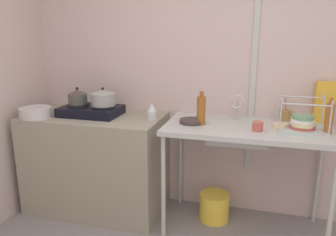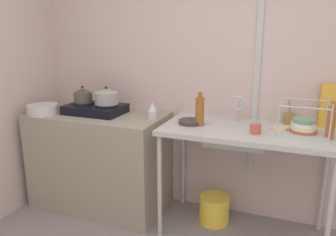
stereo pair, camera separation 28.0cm
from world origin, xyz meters
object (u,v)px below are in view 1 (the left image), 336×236
at_px(faucet, 237,103).
at_px(frying_pan, 192,121).
at_px(utensil_jar, 285,115).
at_px(cup_by_rack, 258,126).
at_px(percolator, 152,111).
at_px(pot_on_right_burner, 103,98).
at_px(stove, 91,110).
at_px(pot_beside_stove, 36,112).
at_px(bottle_by_sink, 201,110).
at_px(pot_on_left_burner, 78,97).
at_px(bucket_on_floor, 214,207).
at_px(bottle_by_rack, 329,118).
at_px(sink_basin, 238,133).
at_px(small_bowl_on_drainboard, 279,126).
at_px(cereal_box, 324,102).
at_px(dish_rack, 302,123).

bearing_deg(faucet, frying_pan, -152.34).
bearing_deg(utensil_jar, cup_by_rack, -120.18).
distance_m(percolator, faucet, 0.73).
bearing_deg(pot_on_right_burner, utensil_jar, 9.79).
bearing_deg(stove, pot_beside_stove, -154.58).
bearing_deg(bottle_by_sink, pot_on_left_burner, 177.71).
relative_size(bottle_by_sink, bucket_on_floor, 1.04).
height_order(faucet, bottle_by_rack, bottle_by_rack).
xyz_separation_m(percolator, bucket_on_floor, (0.56, 0.07, -0.87)).
height_order(sink_basin, cup_by_rack, cup_by_rack).
xyz_separation_m(pot_on_right_burner, bottle_by_rack, (1.85, -0.04, -0.05)).
xyz_separation_m(small_bowl_on_drainboard, cereal_box, (0.35, 0.27, 0.15)).
bearing_deg(utensil_jar, frying_pan, -158.62).
relative_size(bottle_by_rack, cereal_box, 0.78).
bearing_deg(stove, cup_by_rack, -4.35).
relative_size(pot_on_right_burner, pot_beside_stove, 0.80).
relative_size(frying_pan, bucket_on_floor, 0.78).
relative_size(dish_rack, bottle_by_sink, 1.30).
bearing_deg(percolator, pot_beside_stove, -168.23).
xyz_separation_m(pot_on_left_burner, faucet, (1.42, 0.16, -0.01)).
xyz_separation_m(sink_basin, cereal_box, (0.67, 0.29, 0.24)).
bearing_deg(utensil_jar, pot_on_right_burner, -170.21).
bearing_deg(pot_on_left_burner, small_bowl_on_drainboard, 0.49).
distance_m(faucet, cereal_box, 0.71).
relative_size(percolator, utensil_jar, 0.74).
relative_size(pot_on_right_burner, bottle_by_rack, 0.82).
xyz_separation_m(faucet, utensil_jar, (0.40, 0.11, -0.11)).
bearing_deg(pot_beside_stove, faucet, 11.94).
distance_m(pot_on_right_burner, bottle_by_rack, 1.85).
height_order(frying_pan, bottle_by_sink, bottle_by_sink).
height_order(pot_beside_stove, sink_basin, pot_beside_stove).
bearing_deg(pot_on_right_burner, stove, 180.00).
bearing_deg(dish_rack, pot_beside_stove, -174.60).
xyz_separation_m(percolator, utensil_jar, (1.11, 0.26, -0.03)).
bearing_deg(bucket_on_floor, bottle_by_rack, -7.70).
bearing_deg(utensil_jar, percolator, -166.61).
xyz_separation_m(pot_beside_stove, bottle_by_sink, (1.45, 0.16, 0.08)).
xyz_separation_m(pot_on_right_burner, cup_by_rack, (1.34, -0.11, -0.13)).
bearing_deg(utensil_jar, sink_basin, -143.62).
bearing_deg(stove, dish_rack, 0.16).
distance_m(pot_beside_stove, bottle_by_sink, 1.46).
xyz_separation_m(bottle_by_rack, bucket_on_floor, (-0.83, 0.11, -0.91)).
distance_m(pot_beside_stove, small_bowl_on_drainboard, 2.08).
bearing_deg(sink_basin, small_bowl_on_drainboard, 3.61).
bearing_deg(small_bowl_on_drainboard, bottle_by_rack, -9.40).
relative_size(bottle_by_sink, bottle_by_rack, 1.03).
bearing_deg(sink_basin, cereal_box, 23.34).
height_order(pot_beside_stove, percolator, percolator).
relative_size(pot_beside_stove, sink_basin, 0.58).
xyz_separation_m(pot_on_right_burner, small_bowl_on_drainboard, (1.51, 0.02, -0.15)).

